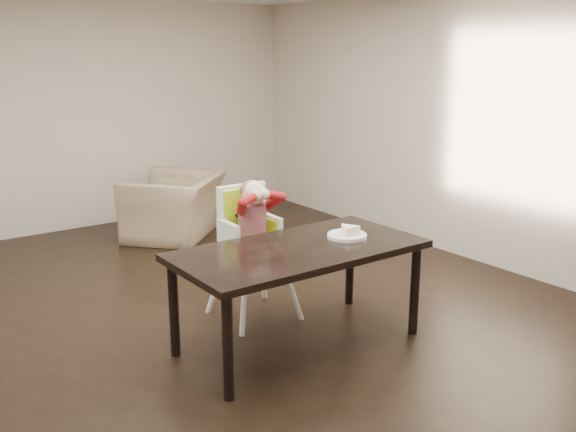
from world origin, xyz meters
name	(u,v)px	position (x,y,z in m)	size (l,w,h in m)	color
ground	(215,326)	(0.00, 0.00, 0.00)	(7.00, 7.00, 0.00)	black
room_walls	(207,87)	(0.00, 0.00, 1.86)	(6.02, 7.02, 2.71)	beige
dining_table	(299,258)	(0.36, -0.63, 0.67)	(1.80, 0.90, 0.75)	black
high_chair	(251,221)	(0.37, 0.02, 0.80)	(0.48, 0.48, 1.13)	white
plate	(348,233)	(0.80, -0.64, 0.78)	(0.40, 0.40, 0.09)	white
armchair	(174,196)	(0.89, 2.48, 0.48)	(1.09, 0.71, 0.96)	#998161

